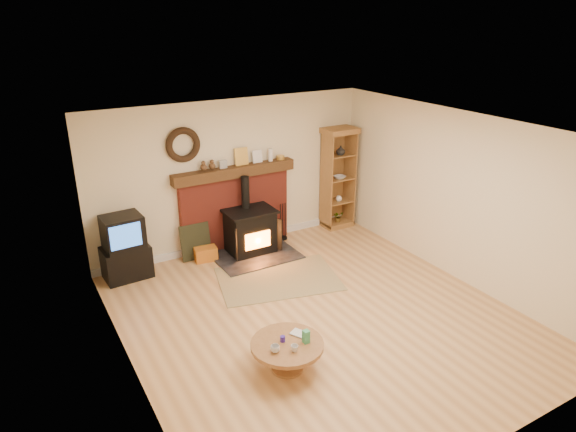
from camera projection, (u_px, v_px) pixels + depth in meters
ground at (318, 316)px, 7.09m from camera, size 5.50×5.50×0.00m
room_shell at (316, 198)px, 6.53m from camera, size 5.02×5.52×2.61m
chimney_breast at (235, 204)px, 8.94m from camera, size 2.20×0.22×1.78m
wood_stove at (251, 232)px, 8.82m from camera, size 1.40×1.00×1.34m
area_rug at (278, 279)px, 8.07m from camera, size 2.09×1.67×0.01m
tv_unit at (125, 248)px, 7.96m from camera, size 0.73×0.54×1.04m
curio_cabinet at (337, 178)px, 9.76m from camera, size 0.62×0.45×1.94m
firelog_box at (206, 254)px, 8.65m from camera, size 0.40×0.28×0.23m
leaning_painting at (196, 242)px, 8.65m from camera, size 0.51×0.14×0.61m
fire_tools at (283, 232)px, 9.45m from camera, size 0.16×0.16×0.70m
coffee_table at (287, 348)px, 5.93m from camera, size 0.85×0.85×0.53m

